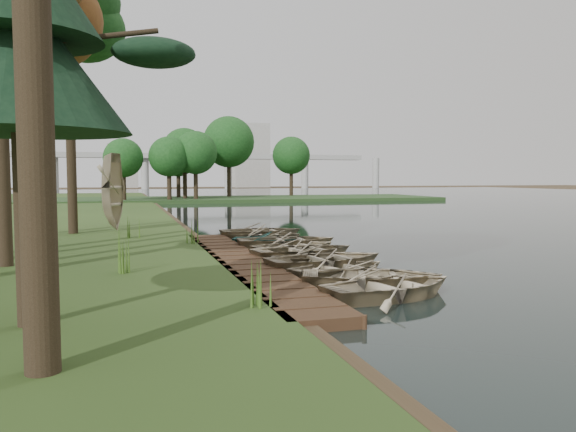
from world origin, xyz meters
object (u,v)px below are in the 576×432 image
object	(u,v)px
rowboat_0	(392,283)
rowboat_2	(341,266)
pine_tree	(17,14)
stored_rowboat	(115,223)
rowboat_1	(372,274)
boardwalk	(241,264)

from	to	relation	value
rowboat_0	rowboat_2	distance (m)	2.96
rowboat_0	pine_tree	size ratio (longest dim) A/B	0.42
rowboat_2	stored_rowboat	size ratio (longest dim) A/B	0.84
rowboat_0	rowboat_1	xyz separation A→B (m)	(0.02, 1.20, 0.01)
pine_tree	rowboat_1	bearing A→B (deg)	17.49
rowboat_1	stored_rowboat	distance (m)	16.95
rowboat_2	pine_tree	world-z (taller)	pine_tree
boardwalk	pine_tree	world-z (taller)	pine_tree
pine_tree	rowboat_2	bearing A→B (deg)	28.70
rowboat_0	rowboat_1	distance (m)	1.21
boardwalk	rowboat_1	world-z (taller)	rowboat_1
pine_tree	rowboat_0	bearing A→B (deg)	9.27
stored_rowboat	rowboat_2	bearing A→B (deg)	-133.55
boardwalk	rowboat_2	size ratio (longest dim) A/B	4.96
pine_tree	stored_rowboat	bearing A→B (deg)	85.82
boardwalk	stored_rowboat	xyz separation A→B (m)	(-4.02, 11.21, 0.55)
rowboat_1	stored_rowboat	size ratio (longest dim) A/B	0.96
rowboat_1	rowboat_0	bearing A→B (deg)	-161.43
rowboat_0	rowboat_1	world-z (taller)	rowboat_1
stored_rowboat	rowboat_0	bearing A→B (deg)	-137.07
rowboat_1	stored_rowboat	xyz separation A→B (m)	(-6.59, 15.62, 0.26)
boardwalk	rowboat_2	world-z (taller)	rowboat_2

